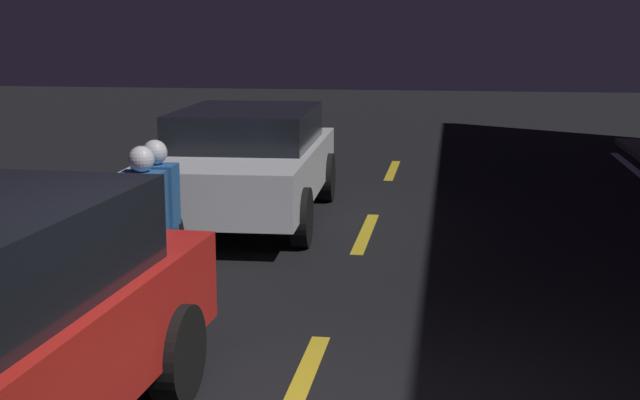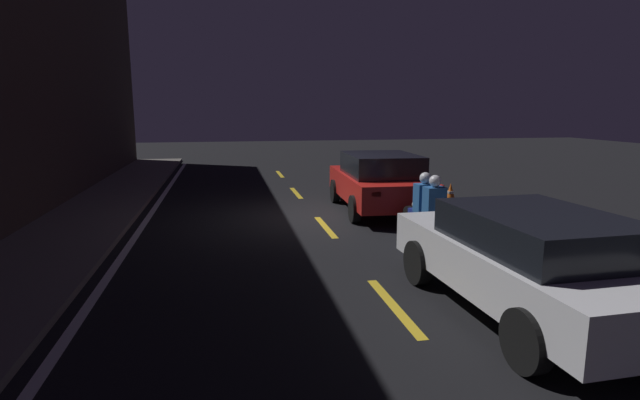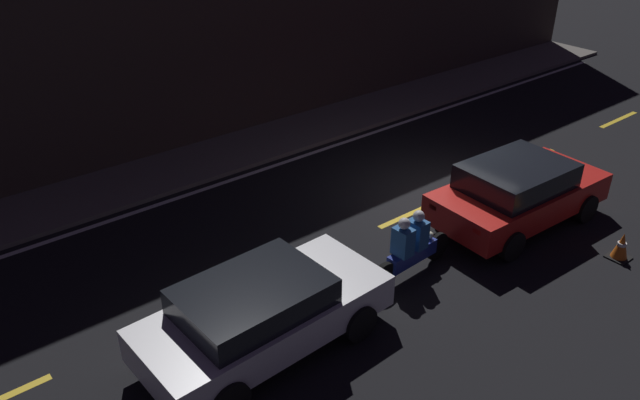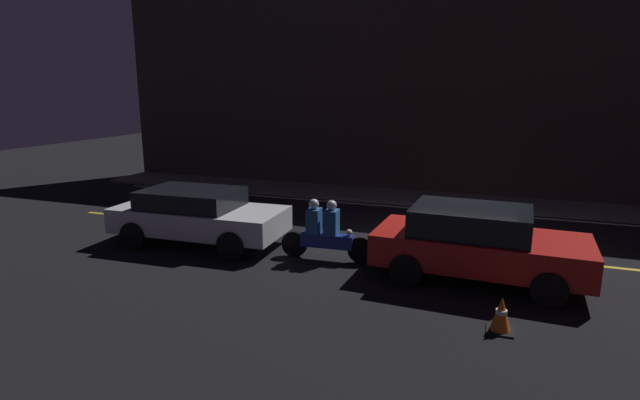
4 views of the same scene
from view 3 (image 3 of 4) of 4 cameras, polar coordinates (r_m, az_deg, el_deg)
The scene contains 11 objects.
ground_plane at distance 14.85m, azimuth 11.06°, elevation 0.03°, with size 56.00×56.00×0.00m, color black.
raised_curb at distance 18.23m, azimuth -1.35°, elevation 6.44°, with size 28.00×2.11×0.11m.
lane_dash_b at distance 11.77m, azimuth -7.11°, elevation -8.13°, with size 2.00×0.14×0.01m.
lane_dash_c at distance 14.18m, azimuth 8.39°, elevation -1.19°, with size 2.00×0.14×0.01m.
lane_dash_d at distance 17.43m, azimuth 18.70°, elevation 3.54°, with size 2.00×0.14×0.01m.
lane_dash_e at distance 21.15m, azimuth 25.64°, elevation 6.65°, with size 2.00×0.14×0.01m.
lane_solid_kerb at distance 17.32m, azimuth 1.29°, elevation 4.99°, with size 25.20×0.14×0.01m.
sedan_white at distance 10.07m, azimuth -5.32°, elevation -10.17°, with size 4.19×2.02×1.34m.
taxi_red at distance 13.97m, azimuth 17.64°, elevation 0.75°, with size 4.12×2.08×1.45m.
motorcycle at distance 11.81m, azimuth 8.29°, elevation -4.29°, with size 2.12×0.40×1.36m.
traffic_cone_near at distance 13.75m, azimuth 25.84°, elevation -3.82°, with size 0.41×0.41×0.57m.
Camera 3 is at (-10.19, -8.15, 7.09)m, focal length 35.00 mm.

